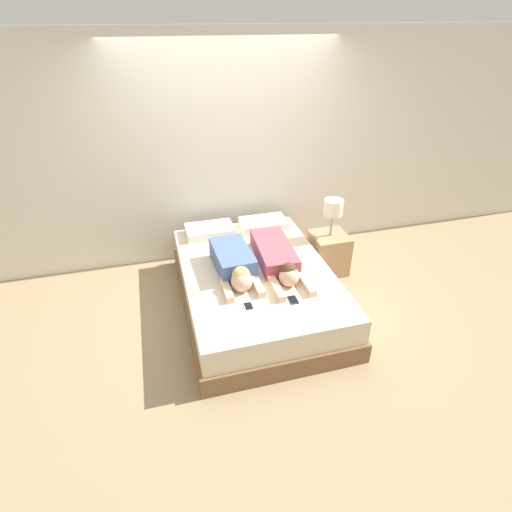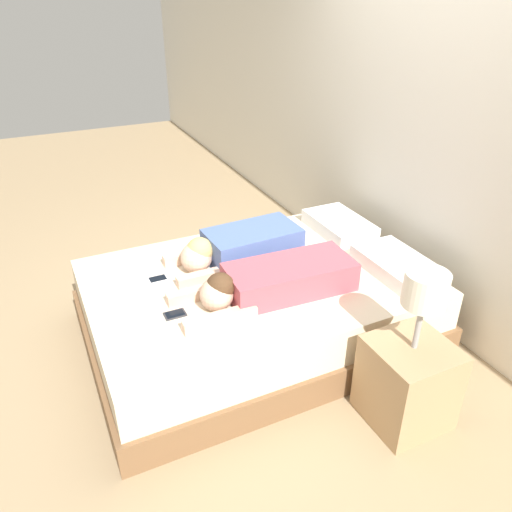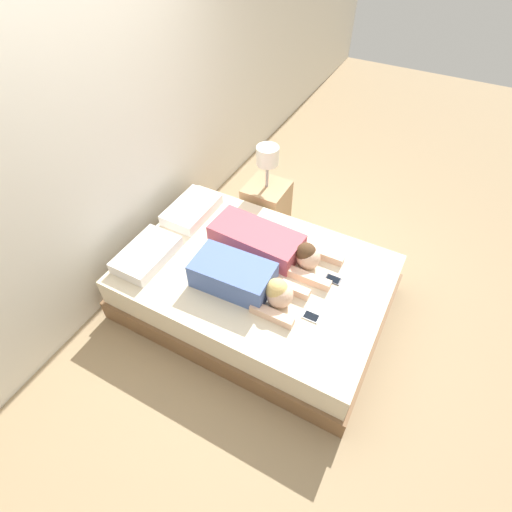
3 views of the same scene
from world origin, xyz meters
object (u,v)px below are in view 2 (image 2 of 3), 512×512
cell_phone_left (158,279)px  person_left (238,248)px  cell_phone_right (175,314)px  nightstand (409,375)px  pillow_head_left (339,225)px  bed (256,306)px  pillow_head_right (396,264)px  person_right (272,281)px

cell_phone_left → person_left: bearing=89.6°
cell_phone_right → nightstand: size_ratio=0.13×
cell_phone_left → nightstand: bearing=38.9°
pillow_head_left → cell_phone_right: size_ratio=4.46×
person_left → nightstand: 1.34m
bed → cell_phone_left: size_ratio=17.64×
person_left → pillow_head_right: bearing=57.7°
bed → cell_phone_right: cell_phone_right is taller
pillow_head_right → person_left: 1.04m
pillow_head_left → pillow_head_right: 0.66m
pillow_head_right → pillow_head_left: bearing=180.0°
pillow_head_right → person_left: bearing=-122.3°
cell_phone_right → pillow_head_left: bearing=109.5°
pillow_head_right → bed: bearing=-111.1°
pillow_head_right → person_right: 0.86m
person_right → cell_phone_left: size_ratio=9.17×
pillow_head_right → person_left: person_left is taller
bed → nightstand: nightstand is taller
pillow_head_right → person_right: person_right is taller
nightstand → pillow_head_right: bearing=147.6°
person_left → person_right: (0.45, 0.02, -0.02)m
person_right → pillow_head_right: bearing=83.3°
pillow_head_right → person_right: (-0.10, -0.85, 0.04)m
pillow_head_right → cell_phone_right: size_ratio=4.46×
person_left → cell_phone_left: 0.57m
nightstand → pillow_head_left: bearing=162.1°
pillow_head_right → cell_phone_left: pillow_head_right is taller
bed → cell_phone_left: cell_phone_left is taller
pillow_head_right → cell_phone_left: size_ratio=4.46×
cell_phone_left → cell_phone_right: 0.41m
cell_phone_right → bed: bearing=107.2°
pillow_head_right → cell_phone_right: pillow_head_right is taller
person_right → nightstand: 0.93m
cell_phone_left → nightstand: (1.24, 1.00, -0.17)m
bed → cell_phone_left: bearing=-111.5°
person_left → pillow_head_left: bearing=96.7°
bed → cell_phone_right: 0.67m
bed → person_right: bearing=-0.4°
person_left → cell_phone_left: bearing=-90.4°
bed → cell_phone_right: bearing=-72.8°
pillow_head_left → person_left: size_ratio=0.61×
cell_phone_left → cell_phone_right: same height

